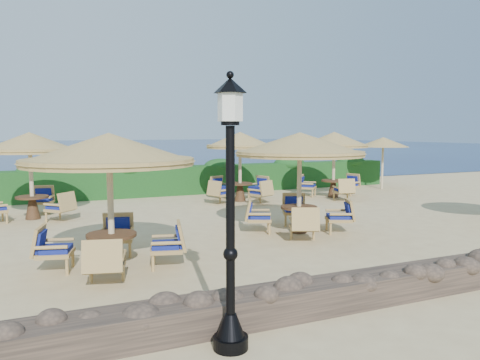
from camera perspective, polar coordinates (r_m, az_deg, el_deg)
ground at (r=14.05m, az=6.36°, el=-5.07°), size 120.00×120.00×0.00m
sea at (r=82.26m, az=-18.88°, el=3.81°), size 160.00×160.00×0.00m
hedge at (r=20.45m, az=-3.76°, el=0.13°), size 18.00×0.90×1.20m
stone_wall at (r=9.32m, az=26.11°, el=-9.98°), size 15.00×0.65×0.44m
lamp_post at (r=5.66m, az=-1.18°, el=-5.57°), size 0.44×0.44×3.31m
extra_parasol at (r=22.59m, az=17.05°, el=4.42°), size 2.30×2.30×2.41m
cafe_set_0 at (r=9.27m, az=-15.62°, el=1.10°), size 3.28×3.28×2.65m
cafe_set_1 at (r=12.31m, az=7.28°, el=2.53°), size 3.40×3.40×2.65m
cafe_set_3 at (r=15.49m, az=-24.20°, el=2.55°), size 2.81×2.81×2.65m
cafe_set_4 at (r=17.79m, az=0.00°, el=3.03°), size 2.86×2.86×2.65m
cafe_set_5 at (r=19.22m, az=11.39°, el=3.50°), size 2.80×2.80×2.65m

